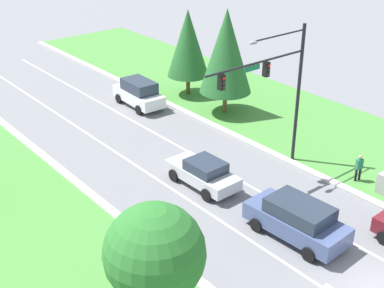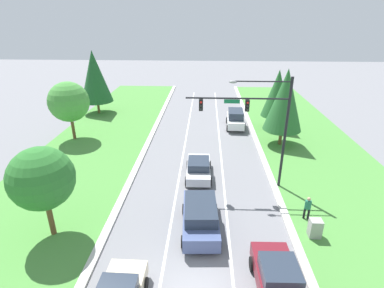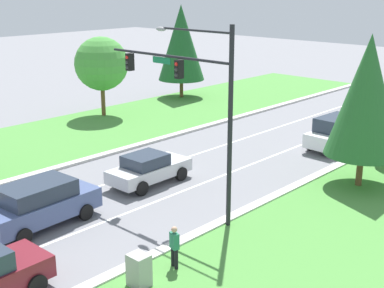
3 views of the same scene
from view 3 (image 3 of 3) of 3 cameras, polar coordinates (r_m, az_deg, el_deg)
traffic_signal_mast at (r=22.61m, az=0.23°, el=5.61°), size 7.26×0.41×8.45m
silver_sedan at (r=27.57m, az=-4.66°, el=-2.61°), size 2.12×4.56×1.62m
slate_blue_suv at (r=23.69m, az=-15.95°, el=-6.09°), size 2.48×5.13×1.93m
white_suv at (r=34.50m, az=15.14°, el=1.22°), size 2.20×4.76×2.07m
utility_cabinet at (r=18.64m, az=-5.67°, el=-13.35°), size 0.70×0.60×1.23m
pedestrian at (r=19.47m, az=-1.89°, el=-10.80°), size 0.43×0.32×1.69m
conifer_near_right_tree at (r=27.42m, az=18.13°, el=4.90°), size 3.75×3.75×7.71m
oak_near_left_tree at (r=41.67m, az=-9.64°, el=8.43°), size 4.10×4.10×6.15m
conifer_mid_left_tree at (r=47.95m, az=-1.16°, el=10.76°), size 4.11×4.11×8.25m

